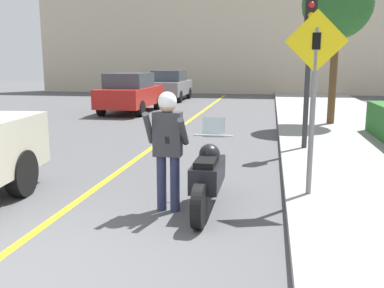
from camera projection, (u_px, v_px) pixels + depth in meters
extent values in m
plane|color=#4C4C4F|center=(32.00, 278.00, 4.33)|extent=(80.00, 80.00, 0.00)
cube|color=yellow|center=(145.00, 153.00, 10.23)|extent=(0.12, 36.00, 0.01)
cube|color=beige|center=(238.00, 27.00, 28.60)|extent=(28.00, 1.20, 8.89)
cylinder|color=black|center=(199.00, 206.00, 5.58)|extent=(0.14, 0.59, 0.59)
cylinder|color=black|center=(215.00, 175.00, 7.13)|extent=(0.14, 0.59, 0.59)
cube|color=black|center=(208.00, 174.00, 6.31)|extent=(0.40, 1.10, 0.36)
sphere|color=black|center=(209.00, 154.00, 6.41)|extent=(0.32, 0.32, 0.32)
cube|color=black|center=(205.00, 163.00, 6.03)|extent=(0.28, 0.48, 0.10)
cylinder|color=silver|center=(213.00, 136.00, 6.75)|extent=(0.62, 0.03, 0.03)
cube|color=silver|center=(214.00, 127.00, 6.79)|extent=(0.36, 0.12, 0.31)
cylinder|color=#282D4C|center=(162.00, 183.00, 6.24)|extent=(0.14, 0.14, 0.82)
cylinder|color=#282D4C|center=(175.00, 184.00, 6.20)|extent=(0.14, 0.14, 0.82)
cube|color=#333338|center=(168.00, 134.00, 6.08)|extent=(0.40, 0.22, 0.63)
cylinder|color=#333338|center=(149.00, 128.00, 6.01)|extent=(0.09, 0.38, 0.49)
cylinder|color=#333338|center=(183.00, 132.00, 5.91)|extent=(0.09, 0.44, 0.44)
sphere|color=tan|center=(167.00, 105.00, 6.00)|extent=(0.23, 0.23, 0.23)
sphere|color=white|center=(167.00, 101.00, 6.00)|extent=(0.27, 0.27, 0.27)
cube|color=black|center=(167.00, 140.00, 5.81)|extent=(0.06, 0.05, 0.11)
cylinder|color=black|center=(22.00, 173.00, 6.91)|extent=(0.29, 0.78, 0.76)
cylinder|color=slate|center=(312.00, 113.00, 6.41)|extent=(0.08, 0.08, 2.50)
cube|color=yellow|center=(316.00, 41.00, 6.19)|extent=(0.91, 0.02, 0.91)
cube|color=black|center=(316.00, 41.00, 6.17)|extent=(0.12, 0.01, 0.24)
cylinder|color=#2D2D30|center=(308.00, 75.00, 9.86)|extent=(0.12, 0.12, 3.41)
cube|color=black|center=(311.00, 16.00, 9.59)|extent=(0.26, 0.22, 0.76)
sphere|color=red|center=(312.00, 5.00, 9.44)|extent=(0.14, 0.14, 0.14)
sphere|color=gold|center=(311.00, 15.00, 9.48)|extent=(0.14, 0.14, 0.14)
sphere|color=green|center=(311.00, 25.00, 9.52)|extent=(0.14, 0.14, 0.14)
cylinder|color=brown|center=(333.00, 77.00, 13.87)|extent=(0.24, 0.24, 3.03)
sphere|color=#285B28|center=(338.00, 4.00, 13.43)|extent=(2.20, 2.20, 2.20)
cylinder|color=black|center=(123.00, 102.00, 19.77)|extent=(0.22, 0.64, 0.64)
cylinder|color=black|center=(158.00, 103.00, 19.47)|extent=(0.22, 0.64, 0.64)
cylinder|color=black|center=(101.00, 108.00, 17.25)|extent=(0.22, 0.64, 0.64)
cylinder|color=black|center=(141.00, 109.00, 16.96)|extent=(0.22, 0.64, 0.64)
cube|color=#B21E19|center=(131.00, 96.00, 18.29)|extent=(1.80, 4.20, 0.76)
cube|color=#38424C|center=(129.00, 80.00, 18.00)|extent=(1.58, 2.18, 0.60)
cylinder|color=black|center=(162.00, 93.00, 25.56)|extent=(0.22, 0.64, 0.64)
cylinder|color=black|center=(189.00, 93.00, 25.26)|extent=(0.22, 0.64, 0.64)
cylinder|color=black|center=(150.00, 96.00, 23.04)|extent=(0.22, 0.64, 0.64)
cylinder|color=black|center=(180.00, 97.00, 22.75)|extent=(0.22, 0.64, 0.64)
cube|color=gray|center=(170.00, 88.00, 24.08)|extent=(1.80, 4.20, 0.76)
cube|color=#38424C|center=(169.00, 76.00, 23.79)|extent=(1.58, 2.18, 0.60)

